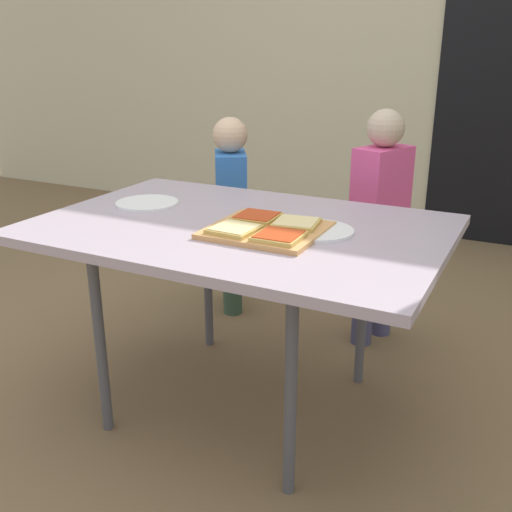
# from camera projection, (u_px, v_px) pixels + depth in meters

# --- Properties ---
(ground_plane) EXTENTS (16.00, 16.00, 0.00)m
(ground_plane) POSITION_uv_depth(u_px,v_px,m) (241.00, 403.00, 2.18)
(ground_plane) COLOR brown
(house_wall_back) EXTENTS (8.00, 0.20, 2.70)m
(house_wall_back) POSITION_uv_depth(u_px,v_px,m) (421.00, 27.00, 3.82)
(house_wall_back) COLOR beige
(house_wall_back) RESTS_ON ground
(dining_table) EXTENTS (1.33, 0.90, 0.69)m
(dining_table) POSITION_uv_depth(u_px,v_px,m) (240.00, 236.00, 1.96)
(dining_table) COLOR #AC9AA7
(dining_table) RESTS_ON ground
(cutting_board) EXTENTS (0.35, 0.33, 0.02)m
(cutting_board) POSITION_uv_depth(u_px,v_px,m) (267.00, 230.00, 1.85)
(cutting_board) COLOR tan
(cutting_board) RESTS_ON dining_table
(pizza_slice_near_left) EXTENTS (0.14, 0.15, 0.02)m
(pizza_slice_near_left) POSITION_uv_depth(u_px,v_px,m) (235.00, 229.00, 1.81)
(pizza_slice_near_left) COLOR tan
(pizza_slice_near_left) RESTS_ON cutting_board
(pizza_slice_near_right) EXTENTS (0.14, 0.14, 0.02)m
(pizza_slice_near_right) POSITION_uv_depth(u_px,v_px,m) (279.00, 236.00, 1.74)
(pizza_slice_near_right) COLOR tan
(pizza_slice_near_right) RESTS_ON cutting_board
(pizza_slice_far_right) EXTENTS (0.15, 0.15, 0.02)m
(pizza_slice_far_right) POSITION_uv_depth(u_px,v_px,m) (296.00, 223.00, 1.87)
(pizza_slice_far_right) COLOR tan
(pizza_slice_far_right) RESTS_ON cutting_board
(pizza_slice_far_left) EXTENTS (0.14, 0.14, 0.02)m
(pizza_slice_far_left) POSITION_uv_depth(u_px,v_px,m) (257.00, 217.00, 1.94)
(pizza_slice_far_left) COLOR tan
(pizza_slice_far_left) RESTS_ON cutting_board
(plate_white_right) EXTENTS (0.23, 0.23, 0.01)m
(plate_white_right) POSITION_uv_depth(u_px,v_px,m) (317.00, 231.00, 1.85)
(plate_white_right) COLOR white
(plate_white_right) RESTS_ON dining_table
(plate_white_left) EXTENTS (0.23, 0.23, 0.01)m
(plate_white_left) POSITION_uv_depth(u_px,v_px,m) (147.00, 203.00, 2.17)
(plate_white_left) COLOR white
(plate_white_left) RESTS_ON dining_table
(child_left) EXTENTS (0.24, 0.28, 0.94)m
(child_left) POSITION_uv_depth(u_px,v_px,m) (231.00, 204.00, 2.79)
(child_left) COLOR #344D39
(child_left) RESTS_ON ground
(child_right) EXTENTS (0.22, 0.27, 1.01)m
(child_right) POSITION_uv_depth(u_px,v_px,m) (379.00, 216.00, 2.47)
(child_right) COLOR #444264
(child_right) RESTS_ON ground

